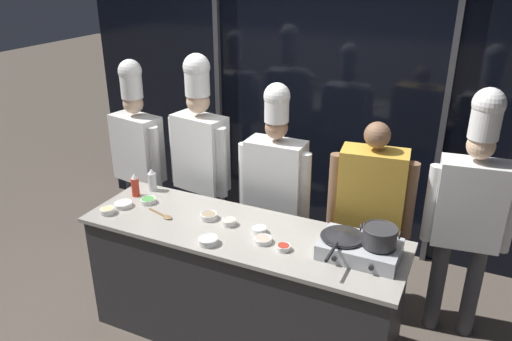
{
  "coord_description": "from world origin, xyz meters",
  "views": [
    {
      "loc": [
        1.37,
        -2.66,
        2.67
      ],
      "look_at": [
        0.0,
        0.25,
        1.28
      ],
      "focal_mm": 35.0,
      "sensor_mm": 36.0,
      "label": 1
    }
  ],
  "objects_px": {
    "prep_bowl_scallions": "(148,200)",
    "chef_line": "(275,180)",
    "chef_head": "(138,149)",
    "serving_spoon_slotted": "(165,216)",
    "prep_bowl_shrimp": "(263,240)",
    "prep_bowl_chicken": "(229,222)",
    "squeeze_bottle_clear": "(152,180)",
    "prep_bowl_onion": "(208,240)",
    "chef_sous": "(200,153)",
    "frying_pan": "(343,235)",
    "person_guest": "(370,206)",
    "prep_bowl_garlic": "(259,230)",
    "squeeze_bottle_chili": "(135,185)",
    "prep_bowl_ginger": "(108,210)",
    "prep_bowl_mushrooms": "(209,216)",
    "stock_pot": "(380,236)",
    "prep_bowl_rice": "(123,204)",
    "portable_stove": "(360,249)",
    "prep_bowl_chili_flakes": "(283,247)",
    "chef_pastry": "(470,204)"
  },
  "relations": [
    {
      "from": "prep_bowl_scallions",
      "to": "chef_line",
      "type": "relative_size",
      "value": 0.07
    },
    {
      "from": "chef_head",
      "to": "serving_spoon_slotted",
      "type": "bearing_deg",
      "value": 146.46
    },
    {
      "from": "prep_bowl_shrimp",
      "to": "prep_bowl_chicken",
      "type": "xyz_separation_m",
      "value": [
        -0.31,
        0.11,
        0.0
      ]
    },
    {
      "from": "squeeze_bottle_clear",
      "to": "chef_line",
      "type": "relative_size",
      "value": 0.1
    },
    {
      "from": "prep_bowl_onion",
      "to": "prep_bowl_scallions",
      "type": "distance_m",
      "value": 0.78
    },
    {
      "from": "chef_sous",
      "to": "frying_pan",
      "type": "bearing_deg",
      "value": 164.18
    },
    {
      "from": "squeeze_bottle_clear",
      "to": "serving_spoon_slotted",
      "type": "xyz_separation_m",
      "value": [
        0.34,
        -0.33,
        -0.08
      ]
    },
    {
      "from": "chef_head",
      "to": "person_guest",
      "type": "height_order",
      "value": "chef_head"
    },
    {
      "from": "prep_bowl_garlic",
      "to": "squeeze_bottle_chili",
      "type": "bearing_deg",
      "value": 174.38
    },
    {
      "from": "prep_bowl_ginger",
      "to": "serving_spoon_slotted",
      "type": "relative_size",
      "value": 0.44
    },
    {
      "from": "prep_bowl_mushrooms",
      "to": "prep_bowl_scallions",
      "type": "bearing_deg",
      "value": 177.86
    },
    {
      "from": "person_guest",
      "to": "stock_pot",
      "type": "bearing_deg",
      "value": 100.4
    },
    {
      "from": "squeeze_bottle_chili",
      "to": "serving_spoon_slotted",
      "type": "bearing_deg",
      "value": -25.53
    },
    {
      "from": "prep_bowl_garlic",
      "to": "person_guest",
      "type": "relative_size",
      "value": 0.06
    },
    {
      "from": "prep_bowl_onion",
      "to": "prep_bowl_shrimp",
      "type": "distance_m",
      "value": 0.36
    },
    {
      "from": "prep_bowl_onion",
      "to": "prep_bowl_shrimp",
      "type": "relative_size",
      "value": 1.09
    },
    {
      "from": "prep_bowl_chicken",
      "to": "chef_head",
      "type": "xyz_separation_m",
      "value": [
        -1.3,
        0.68,
        0.09
      ]
    },
    {
      "from": "prep_bowl_onion",
      "to": "prep_bowl_rice",
      "type": "distance_m",
      "value": 0.87
    },
    {
      "from": "stock_pot",
      "to": "serving_spoon_slotted",
      "type": "height_order",
      "value": "stock_pot"
    },
    {
      "from": "portable_stove",
      "to": "chef_head",
      "type": "relative_size",
      "value": 0.26
    },
    {
      "from": "chef_line",
      "to": "stock_pot",
      "type": "bearing_deg",
      "value": 145.28
    },
    {
      "from": "portable_stove",
      "to": "person_guest",
      "type": "relative_size",
      "value": 0.3
    },
    {
      "from": "portable_stove",
      "to": "prep_bowl_rice",
      "type": "relative_size",
      "value": 3.58
    },
    {
      "from": "prep_bowl_onion",
      "to": "serving_spoon_slotted",
      "type": "relative_size",
      "value": 0.53
    },
    {
      "from": "serving_spoon_slotted",
      "to": "chef_sous",
      "type": "height_order",
      "value": "chef_sous"
    },
    {
      "from": "stock_pot",
      "to": "squeeze_bottle_clear",
      "type": "bearing_deg",
      "value": 172.74
    },
    {
      "from": "prep_bowl_chili_flakes",
      "to": "prep_bowl_mushrooms",
      "type": "height_order",
      "value": "prep_bowl_mushrooms"
    },
    {
      "from": "portable_stove",
      "to": "chef_line",
      "type": "xyz_separation_m",
      "value": [
        -0.85,
        0.65,
        0.04
      ]
    },
    {
      "from": "prep_bowl_scallions",
      "to": "prep_bowl_onion",
      "type": "bearing_deg",
      "value": -23.81
    },
    {
      "from": "prep_bowl_mushrooms",
      "to": "chef_sous",
      "type": "height_order",
      "value": "chef_sous"
    },
    {
      "from": "prep_bowl_mushrooms",
      "to": "chef_pastry",
      "type": "bearing_deg",
      "value": 22.81
    },
    {
      "from": "frying_pan",
      "to": "prep_bowl_onion",
      "type": "relative_size",
      "value": 3.73
    },
    {
      "from": "prep_bowl_chicken",
      "to": "chef_sous",
      "type": "height_order",
      "value": "chef_sous"
    },
    {
      "from": "serving_spoon_slotted",
      "to": "prep_bowl_rice",
      "type": "bearing_deg",
      "value": -179.98
    },
    {
      "from": "stock_pot",
      "to": "chef_head",
      "type": "relative_size",
      "value": 0.13
    },
    {
      "from": "frying_pan",
      "to": "prep_bowl_scallions",
      "type": "xyz_separation_m",
      "value": [
        -1.53,
        0.04,
        -0.11
      ]
    },
    {
      "from": "prep_bowl_mushrooms",
      "to": "chef_head",
      "type": "bearing_deg",
      "value": 149.43
    },
    {
      "from": "prep_bowl_scallions",
      "to": "prep_bowl_chicken",
      "type": "distance_m",
      "value": 0.72
    },
    {
      "from": "prep_bowl_shrimp",
      "to": "chef_line",
      "type": "bearing_deg",
      "value": 107.31
    },
    {
      "from": "squeeze_bottle_clear",
      "to": "chef_line",
      "type": "distance_m",
      "value": 0.99
    },
    {
      "from": "prep_bowl_garlic",
      "to": "chef_pastry",
      "type": "relative_size",
      "value": 0.05
    },
    {
      "from": "prep_bowl_garlic",
      "to": "chef_sous",
      "type": "bearing_deg",
      "value": 141.85
    },
    {
      "from": "portable_stove",
      "to": "prep_bowl_mushrooms",
      "type": "xyz_separation_m",
      "value": [
        -1.1,
        0.02,
        -0.03
      ]
    },
    {
      "from": "prep_bowl_chicken",
      "to": "prep_bowl_rice",
      "type": "bearing_deg",
      "value": -173.75
    },
    {
      "from": "prep_bowl_chicken",
      "to": "serving_spoon_slotted",
      "type": "xyz_separation_m",
      "value": [
        -0.48,
        -0.09,
        -0.02
      ]
    },
    {
      "from": "prep_bowl_chili_flakes",
      "to": "chef_pastry",
      "type": "bearing_deg",
      "value": 39.61
    },
    {
      "from": "frying_pan",
      "to": "serving_spoon_slotted",
      "type": "relative_size",
      "value": 1.96
    },
    {
      "from": "prep_bowl_onion",
      "to": "prep_bowl_chicken",
      "type": "xyz_separation_m",
      "value": [
        0.01,
        0.28,
        -0.0
      ]
    },
    {
      "from": "prep_bowl_scallions",
      "to": "chef_line",
      "type": "xyz_separation_m",
      "value": [
        0.79,
        0.61,
        0.07
      ]
    },
    {
      "from": "prep_bowl_onion",
      "to": "prep_bowl_garlic",
      "type": "bearing_deg",
      "value": 47.59
    }
  ]
}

